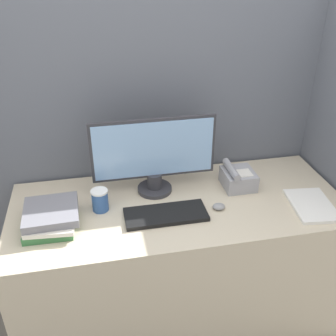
{
  "coord_description": "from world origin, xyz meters",
  "views": [
    {
      "loc": [
        -0.37,
        -1.19,
        1.88
      ],
      "look_at": [
        -0.05,
        0.37,
        0.96
      ],
      "focal_mm": 42.0,
      "sensor_mm": 36.0,
      "label": 1
    }
  ],
  "objects_px": {
    "monitor": "(154,156)",
    "mouse": "(219,207)",
    "keyboard": "(166,214)",
    "desk_telephone": "(238,178)",
    "book_stack": "(51,218)",
    "coffee_cup": "(100,200)"
  },
  "relations": [
    {
      "from": "keyboard",
      "to": "coffee_cup",
      "type": "height_order",
      "value": "coffee_cup"
    },
    {
      "from": "book_stack",
      "to": "desk_telephone",
      "type": "distance_m",
      "value": 0.94
    },
    {
      "from": "monitor",
      "to": "mouse",
      "type": "bearing_deg",
      "value": -39.32
    },
    {
      "from": "keyboard",
      "to": "coffee_cup",
      "type": "xyz_separation_m",
      "value": [
        -0.29,
        0.11,
        0.04
      ]
    },
    {
      "from": "keyboard",
      "to": "mouse",
      "type": "distance_m",
      "value": 0.26
    },
    {
      "from": "monitor",
      "to": "keyboard",
      "type": "height_order",
      "value": "monitor"
    },
    {
      "from": "keyboard",
      "to": "mouse",
      "type": "bearing_deg",
      "value": 1.5
    },
    {
      "from": "monitor",
      "to": "mouse",
      "type": "relative_size",
      "value": 10.25
    },
    {
      "from": "keyboard",
      "to": "desk_telephone",
      "type": "height_order",
      "value": "desk_telephone"
    },
    {
      "from": "monitor",
      "to": "keyboard",
      "type": "bearing_deg",
      "value": -86.76
    },
    {
      "from": "mouse",
      "to": "book_stack",
      "type": "xyz_separation_m",
      "value": [
        -0.77,
        0.02,
        0.03
      ]
    },
    {
      "from": "keyboard",
      "to": "mouse",
      "type": "xyz_separation_m",
      "value": [
        0.26,
        0.01,
        0.0
      ]
    },
    {
      "from": "monitor",
      "to": "coffee_cup",
      "type": "relative_size",
      "value": 5.7
    },
    {
      "from": "coffee_cup",
      "to": "monitor",
      "type": "bearing_deg",
      "value": 22.66
    },
    {
      "from": "keyboard",
      "to": "book_stack",
      "type": "relative_size",
      "value": 1.44
    },
    {
      "from": "book_stack",
      "to": "mouse",
      "type": "bearing_deg",
      "value": -1.55
    },
    {
      "from": "monitor",
      "to": "coffee_cup",
      "type": "xyz_separation_m",
      "value": [
        -0.28,
        -0.12,
        -0.14
      ]
    },
    {
      "from": "keyboard",
      "to": "mouse",
      "type": "height_order",
      "value": "mouse"
    },
    {
      "from": "keyboard",
      "to": "desk_telephone",
      "type": "bearing_deg",
      "value": 23.51
    },
    {
      "from": "keyboard",
      "to": "coffee_cup",
      "type": "distance_m",
      "value": 0.32
    },
    {
      "from": "mouse",
      "to": "book_stack",
      "type": "height_order",
      "value": "book_stack"
    },
    {
      "from": "mouse",
      "to": "desk_telephone",
      "type": "bearing_deg",
      "value": 48.15
    }
  ]
}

